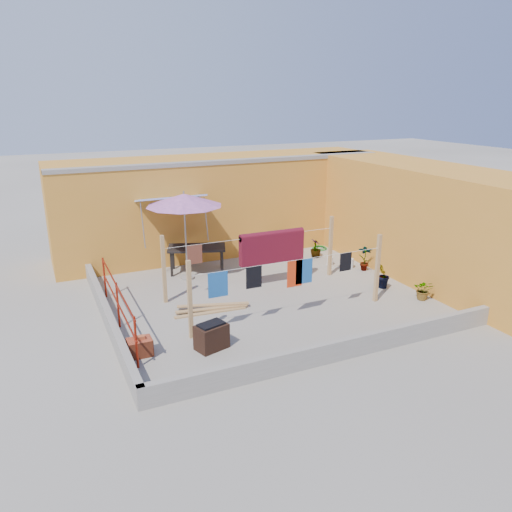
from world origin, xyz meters
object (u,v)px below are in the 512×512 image
brazier (212,336)px  water_jug_b (330,261)px  patio_umbrella (184,200)px  outdoor_table (197,249)px  water_jug_a (350,263)px  brick_stack (140,347)px  white_basin (350,344)px  green_hose (319,248)px  plant_back_a (281,243)px

brazier → water_jug_b: brazier is taller
water_jug_b → patio_umbrella: bearing=171.3°
outdoor_table → water_jug_a: outdoor_table is taller
brick_stack → white_basin: (4.15, -1.48, -0.14)m
brick_stack → water_jug_a: brick_stack is taller
brazier → white_basin: brazier is taller
white_basin → green_hose: 7.15m
brazier → water_jug_a: size_ratio=2.13×
white_basin → water_jug_b: bearing=61.8°
brazier → plant_back_a: (4.36, 5.26, 0.14)m
outdoor_table → brazier: 4.95m
brazier → white_basin: 2.95m
patio_umbrella → plant_back_a: (3.57, 0.94, -1.91)m
brick_stack → plant_back_a: bearing=40.3°
brick_stack → plant_back_a: (5.81, 4.92, 0.23)m
brazier → plant_back_a: plant_back_a is taller
water_jug_a → water_jug_b: size_ratio=1.14×
brick_stack → white_basin: 4.41m
green_hose → water_jug_b: bearing=-111.0°
water_jug_b → green_hose: size_ratio=0.59×
patio_umbrella → water_jug_b: 5.03m
outdoor_table → brazier: bearing=-104.7°
brazier → white_basin: size_ratio=1.41×
patio_umbrella → white_basin: bearing=-70.7°
green_hose → plant_back_a: 1.58m
patio_umbrella → plant_back_a: 4.15m
green_hose → outdoor_table: bearing=-173.9°
green_hose → plant_back_a: plant_back_a is taller
patio_umbrella → brazier: size_ratio=3.49×
patio_umbrella → green_hose: bearing=10.5°
outdoor_table → green_hose: (4.64, 0.50, -0.69)m
brazier → water_jug_b: (5.27, 3.63, -0.15)m
patio_umbrella → plant_back_a: bearing=14.8°
brick_stack → water_jug_a: (7.11, 2.78, -0.03)m
white_basin → water_jug_a: 5.19m
white_basin → plant_back_a: plant_back_a is taller
outdoor_table → brick_stack: 5.21m
outdoor_table → green_hose: 4.72m
green_hose → brick_stack: bearing=-146.1°
patio_umbrella → brick_stack: 5.05m
patio_umbrella → water_jug_b: patio_umbrella is taller
outdoor_table → water_jug_a: size_ratio=5.37×
white_basin → plant_back_a: (1.65, 6.40, 0.37)m
green_hose → plant_back_a: (-1.53, 0.00, 0.39)m
patio_umbrella → brick_stack: patio_umbrella is taller
patio_umbrella → brick_stack: size_ratio=5.23×
outdoor_table → patio_umbrella: bearing=-135.7°
white_basin → plant_back_a: size_ratio=0.63×
patio_umbrella → white_basin: (1.92, -5.46, -2.28)m
white_basin → plant_back_a: 6.62m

